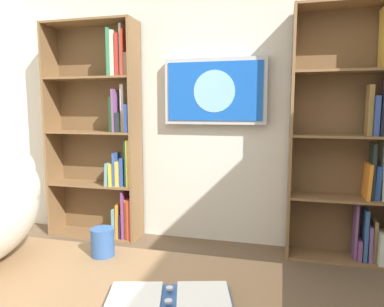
{
  "coord_description": "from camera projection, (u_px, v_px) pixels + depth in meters",
  "views": [
    {
      "loc": [
        -0.64,
        1.0,
        1.26
      ],
      "look_at": [
        -0.08,
        -1.17,
        0.97
      ],
      "focal_mm": 32.9,
      "sensor_mm": 36.0,
      "label": 1
    }
  ],
  "objects": [
    {
      "name": "wall_back",
      "position": [
        212.0,
        98.0,
        3.25
      ],
      "size": [
        4.52,
        0.06,
        2.7
      ],
      "primitive_type": "cube",
      "color": "silver",
      "rests_on": "ground"
    },
    {
      "name": "bookshelf_left",
      "position": [
        358.0,
        142.0,
        2.83
      ],
      "size": [
        0.85,
        0.28,
        2.07
      ],
      "color": "brown",
      "rests_on": "ground"
    },
    {
      "name": "bookshelf_right",
      "position": [
        105.0,
        135.0,
        3.38
      ],
      "size": [
        0.91,
        0.28,
        2.06
      ],
      "color": "brown",
      "rests_on": "ground"
    },
    {
      "name": "wall_mounted_tv",
      "position": [
        215.0,
        91.0,
        3.15
      ],
      "size": [
        0.92,
        0.07,
        0.59
      ],
      "color": "#B7B7BC"
    },
    {
      "name": "open_binder",
      "position": [
        168.0,
        305.0,
        0.89
      ],
      "size": [
        0.38,
        0.3,
        0.02
      ],
      "color": "#335999",
      "rests_on": "desk"
    },
    {
      "name": "coffee_mug",
      "position": [
        103.0,
        242.0,
        1.21
      ],
      "size": [
        0.08,
        0.08,
        0.1
      ],
      "primitive_type": "cylinder",
      "color": "#335999",
      "rests_on": "desk"
    }
  ]
}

